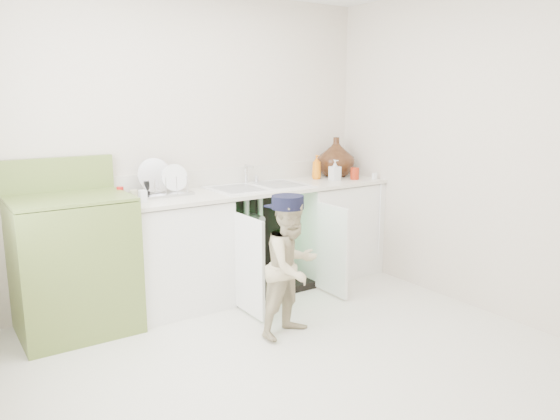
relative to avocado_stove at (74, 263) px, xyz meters
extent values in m
plane|color=beige|center=(1.01, -1.18, -0.51)|extent=(3.50, 3.50, 0.00)
cube|color=beige|center=(1.01, 0.32, 0.74)|extent=(3.50, 2.50, 0.02)
cube|color=beige|center=(1.01, -2.68, 0.74)|extent=(3.50, 2.50, 0.02)
cube|color=beige|center=(2.76, -1.18, 0.74)|extent=(2.50, 3.00, 0.02)
cube|color=white|center=(0.76, 0.02, -0.08)|extent=(0.80, 0.60, 0.86)
cube|color=white|center=(2.36, 0.02, -0.08)|extent=(0.80, 0.60, 0.86)
cube|color=black|center=(1.56, 0.29, -0.08)|extent=(0.80, 0.06, 0.86)
cube|color=black|center=(1.56, 0.02, -0.48)|extent=(0.80, 0.60, 0.06)
cylinder|color=gray|center=(1.49, 0.12, -0.06)|extent=(0.05, 0.05, 0.70)
cylinder|color=gray|center=(1.63, 0.12, -0.06)|extent=(0.05, 0.05, 0.70)
cylinder|color=gray|center=(1.56, 0.07, 0.11)|extent=(0.07, 0.18, 0.07)
cube|color=white|center=(1.16, -0.48, -0.11)|extent=(0.03, 0.40, 0.76)
cube|color=white|center=(1.96, -0.48, -0.11)|extent=(0.02, 0.40, 0.76)
cube|color=white|center=(1.56, 0.02, 0.38)|extent=(2.44, 0.64, 0.03)
cube|color=white|center=(1.56, 0.31, 0.47)|extent=(2.44, 0.02, 0.15)
cube|color=white|center=(1.56, 0.02, 0.39)|extent=(0.85, 0.55, 0.02)
cube|color=gray|center=(1.36, 0.02, 0.40)|extent=(0.34, 0.40, 0.01)
cube|color=gray|center=(1.77, 0.02, 0.40)|extent=(0.34, 0.40, 0.01)
cylinder|color=silver|center=(1.56, 0.24, 0.48)|extent=(0.03, 0.03, 0.17)
cylinder|color=silver|center=(1.56, 0.18, 0.56)|extent=(0.02, 0.14, 0.02)
cylinder|color=silver|center=(1.67, 0.24, 0.43)|extent=(0.04, 0.04, 0.06)
cylinder|color=white|center=(2.69, -0.29, 0.04)|extent=(0.01, 0.01, 0.70)
cube|color=white|center=(2.69, -0.20, 0.42)|extent=(0.04, 0.02, 0.06)
cube|color=silver|center=(0.73, 0.14, 0.40)|extent=(0.44, 0.30, 0.02)
cylinder|color=silver|center=(0.69, 0.16, 0.48)|extent=(0.28, 0.10, 0.27)
cylinder|color=white|center=(0.85, 0.14, 0.47)|extent=(0.22, 0.06, 0.21)
cylinder|color=silver|center=(0.55, 0.04, 0.48)|extent=(0.01, 0.01, 0.13)
cylinder|color=silver|center=(0.64, 0.04, 0.48)|extent=(0.01, 0.01, 0.13)
cylinder|color=silver|center=(0.73, 0.04, 0.48)|extent=(0.01, 0.01, 0.13)
cylinder|color=silver|center=(0.82, 0.04, 0.48)|extent=(0.01, 0.01, 0.13)
cylinder|color=silver|center=(0.91, 0.04, 0.48)|extent=(0.01, 0.01, 0.13)
imported|color=#432713|center=(2.52, 0.16, 0.58)|extent=(0.36, 0.36, 0.38)
imported|color=orange|center=(2.26, 0.12, 0.51)|extent=(0.09, 0.09, 0.23)
imported|color=silver|center=(2.35, -0.04, 0.49)|extent=(0.09, 0.09, 0.19)
cylinder|color=#A5250E|center=(2.54, -0.10, 0.45)|extent=(0.08, 0.08, 0.11)
cylinder|color=#B3120F|center=(0.39, 0.10, 0.44)|extent=(0.05, 0.05, 0.10)
cylinder|color=tan|center=(0.47, 0.02, 0.43)|extent=(0.06, 0.06, 0.08)
cylinder|color=black|center=(0.61, 0.14, 0.45)|extent=(0.04, 0.04, 0.12)
cube|color=silver|center=(0.50, -0.08, 0.44)|extent=(0.05, 0.05, 0.09)
cube|color=olive|center=(0.00, -0.01, -0.03)|extent=(0.79, 0.65, 0.96)
cube|color=olive|center=(0.00, -0.01, 0.47)|extent=(0.79, 0.65, 0.02)
cube|color=olive|center=(0.00, 0.28, 0.60)|extent=(0.79, 0.06, 0.25)
cylinder|color=black|center=(-0.20, -0.17, 0.46)|extent=(0.18, 0.18, 0.02)
cylinder|color=silver|center=(-0.20, -0.17, 0.47)|extent=(0.21, 0.21, 0.01)
cylinder|color=black|center=(-0.20, 0.15, 0.46)|extent=(0.18, 0.18, 0.02)
cylinder|color=silver|center=(-0.20, 0.15, 0.47)|extent=(0.21, 0.21, 0.01)
cylinder|color=black|center=(0.20, -0.17, 0.46)|extent=(0.18, 0.18, 0.02)
cylinder|color=silver|center=(0.20, -0.17, 0.47)|extent=(0.21, 0.21, 0.01)
cylinder|color=black|center=(0.20, 0.15, 0.46)|extent=(0.18, 0.18, 0.02)
cylinder|color=silver|center=(0.20, 0.15, 0.47)|extent=(0.21, 0.21, 0.01)
imported|color=#C7BA8F|center=(1.24, -0.92, -0.01)|extent=(0.55, 0.47, 0.99)
cylinder|color=black|center=(1.24, -0.92, 0.45)|extent=(0.26, 0.26, 0.09)
cube|color=black|center=(1.22, -0.82, 0.42)|extent=(0.19, 0.13, 0.01)
cube|color=black|center=(1.59, -0.32, 0.21)|extent=(0.07, 0.01, 0.14)
cube|color=#26F23F|center=(1.59, -0.33, 0.21)|extent=(0.06, 0.00, 0.12)
camera|label=1|loc=(-0.86, -3.89, 1.15)|focal=35.00mm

